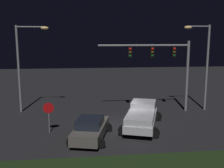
{
  "coord_description": "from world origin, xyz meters",
  "views": [
    {
      "loc": [
        -3.02,
        -19.39,
        6.73
      ],
      "look_at": [
        -0.74,
        0.96,
        3.12
      ],
      "focal_mm": 41.82,
      "sensor_mm": 36.0,
      "label": 1
    }
  ],
  "objects_px": {
    "street_lamp_left": "(25,58)",
    "stop_sign": "(49,112)",
    "street_lamp_right": "(203,57)",
    "traffic_signal_gantry": "(162,59)",
    "pickup_truck": "(142,115)",
    "car_sedan": "(91,128)"
  },
  "relations": [
    {
      "from": "street_lamp_left",
      "to": "stop_sign",
      "type": "relative_size",
      "value": 3.53
    },
    {
      "from": "street_lamp_right",
      "to": "street_lamp_left",
      "type": "bearing_deg",
      "value": 175.76
    },
    {
      "from": "traffic_signal_gantry",
      "to": "street_lamp_right",
      "type": "height_order",
      "value": "street_lamp_right"
    },
    {
      "from": "pickup_truck",
      "to": "traffic_signal_gantry",
      "type": "relative_size",
      "value": 0.69
    },
    {
      "from": "pickup_truck",
      "to": "car_sedan",
      "type": "distance_m",
      "value": 4.43
    },
    {
      "from": "traffic_signal_gantry",
      "to": "pickup_truck",
      "type": "bearing_deg",
      "value": -123.27
    },
    {
      "from": "stop_sign",
      "to": "car_sedan",
      "type": "bearing_deg",
      "value": -27.46
    },
    {
      "from": "pickup_truck",
      "to": "traffic_signal_gantry",
      "type": "distance_m",
      "value": 6.26
    },
    {
      "from": "traffic_signal_gantry",
      "to": "car_sedan",
      "type": "bearing_deg",
      "value": -137.81
    },
    {
      "from": "street_lamp_left",
      "to": "stop_sign",
      "type": "xyz_separation_m",
      "value": [
        2.67,
        -5.84,
        -3.44
      ]
    },
    {
      "from": "street_lamp_left",
      "to": "pickup_truck",
      "type": "bearing_deg",
      "value": -29.55
    },
    {
      "from": "pickup_truck",
      "to": "street_lamp_left",
      "type": "xyz_separation_m",
      "value": [
        -9.56,
        5.42,
        4.0
      ]
    },
    {
      "from": "pickup_truck",
      "to": "traffic_signal_gantry",
      "type": "height_order",
      "value": "traffic_signal_gantry"
    },
    {
      "from": "traffic_signal_gantry",
      "to": "street_lamp_left",
      "type": "relative_size",
      "value": 1.06
    },
    {
      "from": "traffic_signal_gantry",
      "to": "street_lamp_right",
      "type": "bearing_deg",
      "value": 1.95
    },
    {
      "from": "car_sedan",
      "to": "street_lamp_left",
      "type": "distance_m",
      "value": 10.18
    },
    {
      "from": "car_sedan",
      "to": "traffic_signal_gantry",
      "type": "distance_m",
      "value": 9.91
    },
    {
      "from": "street_lamp_left",
      "to": "street_lamp_right",
      "type": "distance_m",
      "value": 16.17
    },
    {
      "from": "car_sedan",
      "to": "street_lamp_left",
      "type": "height_order",
      "value": "street_lamp_left"
    },
    {
      "from": "street_lamp_left",
      "to": "stop_sign",
      "type": "distance_m",
      "value": 7.29
    },
    {
      "from": "car_sedan",
      "to": "traffic_signal_gantry",
      "type": "bearing_deg",
      "value": -33.45
    },
    {
      "from": "traffic_signal_gantry",
      "to": "street_lamp_left",
      "type": "distance_m",
      "value": 12.32
    }
  ]
}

